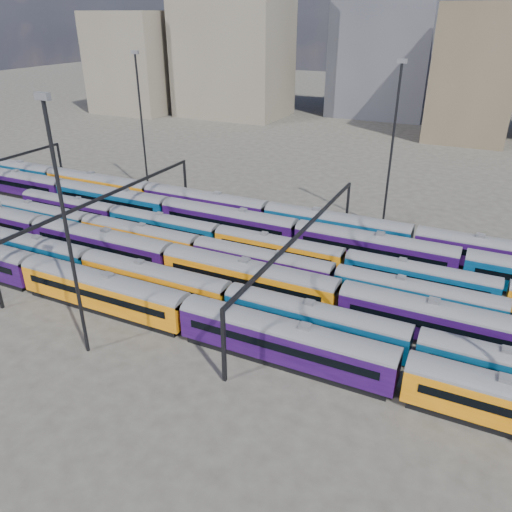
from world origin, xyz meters
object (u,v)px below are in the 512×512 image
at_px(mast_2, 66,225).
at_px(rake_1, 154,278).
at_px(rake_2, 170,257).
at_px(rake_0, 285,338).

bearing_deg(mast_2, rake_1, 90.87).
bearing_deg(rake_2, rake_1, -77.09).
height_order(rake_0, rake_2, rake_2).
xyz_separation_m(rake_0, rake_2, (-20.30, 10.00, 0.03)).
xyz_separation_m(rake_1, mast_2, (0.18, -12.00, 11.33)).
xyz_separation_m(rake_0, rake_1, (-19.15, 5.00, -0.29)).
bearing_deg(rake_0, rake_1, 165.37).
distance_m(rake_0, rake_1, 19.80).
relative_size(rake_1, rake_2, 0.75).
relative_size(rake_0, rake_1, 1.55).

